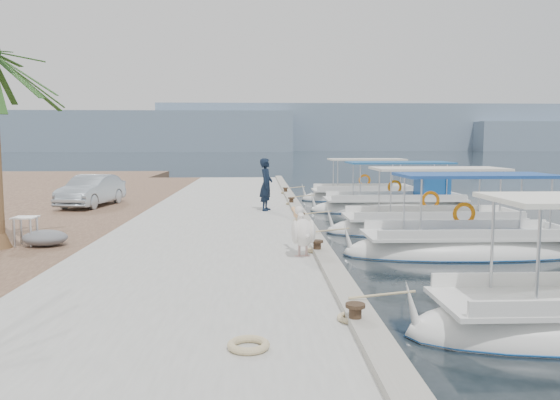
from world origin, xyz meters
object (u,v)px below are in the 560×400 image
object	(u,v)px
fishing_caique_c	(431,229)
pelican	(303,231)
fishing_caique_e	(363,198)
fishing_caique_b	(466,250)
parked_car	(91,191)
fisherman	(266,184)
fishing_caique_d	(396,207)

from	to	relation	value
fishing_caique_c	pelican	distance (m)	7.93
fishing_caique_e	fishing_caique_c	bearing A→B (deg)	-88.21
fishing_caique_b	parked_car	xyz separation A→B (m)	(-12.54, 7.78, 1.01)
parked_car	pelican	bearing A→B (deg)	-43.42
fishing_caique_b	fisherman	size ratio (longest dim) A/B	3.46
fishing_caique_b	fishing_caique_d	distance (m)	9.59
pelican	fisherman	bearing A→B (deg)	94.81
fishing_caique_d	fishing_caique_e	xyz separation A→B (m)	(-0.60, 4.81, -0.06)
fishing_caique_b	fishing_caique_d	size ratio (longest dim) A/B	0.90
fishing_caique_c	parked_car	distance (m)	13.41
fishing_caique_c	fishing_caique_d	distance (m)	5.86
fishing_caique_c	fishing_caique_d	size ratio (longest dim) A/B	0.96
fishing_caique_d	parked_car	size ratio (longest dim) A/B	1.97
fishing_caique_b	fishing_caique_c	world-z (taller)	same
fishing_caique_d	fisherman	xyz separation A→B (m)	(-5.92, -3.53, 1.31)
fishing_caique_d	pelican	distance (m)	13.10
fishing_caique_c	fisherman	world-z (taller)	fisherman
pelican	fisherman	xyz separation A→B (m)	(-0.71, 8.45, 0.43)
pelican	fishing_caique_c	bearing A→B (deg)	51.16
parked_car	fishing_caique_e	bearing A→B (deg)	37.13
fishing_caique_b	parked_car	world-z (taller)	fishing_caique_b
fisherman	parked_car	bearing A→B (deg)	89.42
pelican	fisherman	world-z (taller)	fisherman
fishing_caique_c	pelican	xyz separation A→B (m)	(-4.94, -6.13, 0.95)
fishing_caique_c	fishing_caique_d	bearing A→B (deg)	87.35
fishing_caique_b	fishing_caique_c	size ratio (longest dim) A/B	0.94
fishing_caique_e	fisherman	bearing A→B (deg)	-122.49
parked_car	fishing_caique_b	bearing A→B (deg)	-22.71
fishing_caique_d	parked_car	world-z (taller)	fishing_caique_d
fishing_caique_b	fishing_caique_e	distance (m)	14.39
fishing_caique_b	pelican	world-z (taller)	fishing_caique_b
fishing_caique_e	fisherman	world-z (taller)	fisherman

